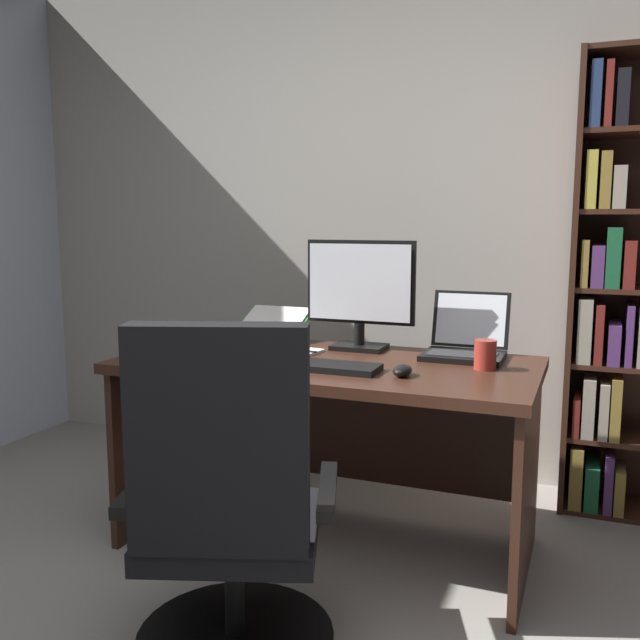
% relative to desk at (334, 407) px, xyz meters
% --- Properties ---
extents(wall_back, '(5.37, 0.12, 2.60)m').
position_rel_desk_xyz_m(wall_back, '(0.20, 0.96, 0.75)').
color(wall_back, '#B2ADA3').
rests_on(wall_back, ground).
extents(desk, '(1.60, 0.78, 0.76)m').
position_rel_desk_xyz_m(desk, '(0.00, 0.00, 0.00)').
color(desk, '#381E14').
rests_on(desk, ground).
extents(office_chair, '(0.70, 0.62, 1.03)m').
position_rel_desk_xyz_m(office_chair, '(0.02, -0.90, -0.11)').
color(office_chair, black).
rests_on(office_chair, ground).
extents(monitor, '(0.47, 0.16, 0.46)m').
position_rel_desk_xyz_m(monitor, '(0.04, 0.19, 0.44)').
color(monitor, black).
rests_on(monitor, desk).
extents(laptop, '(0.31, 0.31, 0.25)m').
position_rel_desk_xyz_m(laptop, '(0.49, 0.19, 0.26)').
color(laptop, black).
rests_on(laptop, desk).
extents(keyboard, '(0.42, 0.15, 0.02)m').
position_rel_desk_xyz_m(keyboard, '(0.04, -0.24, 0.22)').
color(keyboard, black).
rests_on(keyboard, desk).
extents(computer_mouse, '(0.06, 0.10, 0.04)m').
position_rel_desk_xyz_m(computer_mouse, '(0.34, -0.24, 0.23)').
color(computer_mouse, black).
rests_on(computer_mouse, desk).
extents(reading_stand_with_book, '(0.31, 0.29, 0.14)m').
position_rel_desk_xyz_m(reading_stand_with_book, '(-0.40, 0.26, 0.28)').
color(reading_stand_with_book, black).
rests_on(reading_stand_with_book, desk).
extents(open_binder, '(0.52, 0.33, 0.02)m').
position_rel_desk_xyz_m(open_binder, '(-0.44, -0.29, 0.22)').
color(open_binder, navy).
rests_on(open_binder, desk).
extents(notepad, '(0.18, 0.23, 0.01)m').
position_rel_desk_xyz_m(notepad, '(-0.16, -0.01, 0.21)').
color(notepad, white).
rests_on(notepad, desk).
extents(pen, '(0.14, 0.01, 0.01)m').
position_rel_desk_xyz_m(pen, '(-0.14, -0.01, 0.22)').
color(pen, black).
rests_on(pen, notepad).
extents(coffee_mug, '(0.08, 0.08, 0.11)m').
position_rel_desk_xyz_m(coffee_mug, '(0.59, -0.02, 0.26)').
color(coffee_mug, maroon).
rests_on(coffee_mug, desk).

